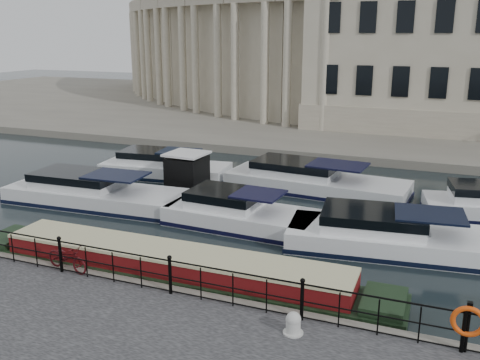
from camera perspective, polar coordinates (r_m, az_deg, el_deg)
name	(u,v)px	position (r m, az deg, el deg)	size (l,w,h in m)	color
ground_plane	(204,279)	(18.34, -3.86, -10.48)	(160.00, 160.00, 0.00)	black
far_bank	(375,113)	(54.83, 14.24, 6.92)	(120.00, 42.00, 0.55)	#6B665B
railing	(170,273)	(16.03, -7.48, -9.84)	(24.14, 0.14, 1.22)	black
civic_building	(362,43)	(50.19, 12.88, 14.02)	(53.55, 31.84, 16.85)	#ADA38C
bicycle	(67,257)	(18.30, -17.96, -7.86)	(0.60, 1.73, 0.91)	#460C10
mooring_bollard	(293,323)	(14.22, 5.71, -14.98)	(0.53, 0.53, 0.59)	#BBBBB7
life_ring_post	(468,322)	(14.21, 23.14, -13.77)	(0.81, 0.21, 1.32)	black
narrowboat	(172,273)	(17.97, -7.26, -9.86)	(14.97, 2.20, 1.55)	black
harbour_hut	(187,175)	(27.59, -5.66, 0.58)	(2.74, 2.33, 2.16)	#6B665B
cabin_cruisers	(268,200)	(25.29, 3.05, -2.14)	(26.40, 10.37, 1.99)	silver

